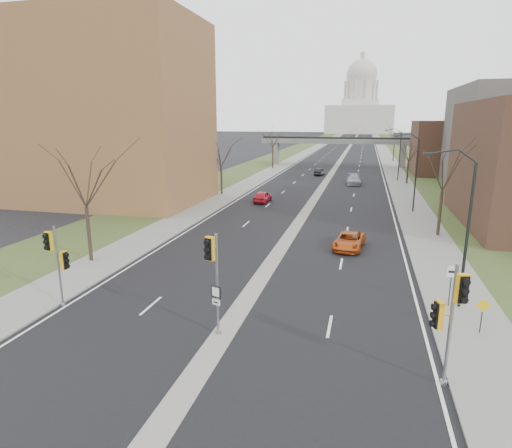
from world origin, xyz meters
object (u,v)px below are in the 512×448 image
at_px(car_right_mid, 354,180).
at_px(car_left_far, 319,172).
at_px(car_right_near, 349,241).
at_px(signal_pole_median, 213,267).
at_px(signal_pole_right, 450,310).
at_px(warning_sign, 482,310).
at_px(car_left_near, 263,197).
at_px(signal_pole_left, 57,256).
at_px(speed_limit_sign, 451,279).

bearing_deg(car_right_mid, car_left_far, 120.41).
distance_m(car_left_far, car_right_near, 47.35).
distance_m(signal_pole_median, car_left_far, 63.30).
bearing_deg(signal_pole_right, signal_pole_median, 152.96).
xyz_separation_m(warning_sign, car_left_near, (-18.32, 30.96, -0.56)).
xyz_separation_m(signal_pole_median, car_left_far, (-1.66, 63.22, -2.90)).
bearing_deg(signal_pole_right, car_left_far, 82.86).
relative_size(signal_pole_median, car_left_near, 1.20).
height_order(signal_pole_right, car_left_far, signal_pole_right).
bearing_deg(car_right_near, signal_pole_median, -102.16).
relative_size(car_left_far, car_right_mid, 0.74).
xyz_separation_m(signal_pole_right, car_left_near, (-15.82, 35.99, -2.60)).
xyz_separation_m(signal_pole_median, car_right_mid, (4.95, 52.92, -2.78)).
xyz_separation_m(signal_pole_left, warning_sign, (21.83, 2.41, -1.77)).
relative_size(signal_pole_right, car_right_mid, 0.95).
distance_m(speed_limit_sign, warning_sign, 3.14).
height_order(signal_pole_median, car_right_mid, signal_pole_median).
height_order(speed_limit_sign, car_right_near, speed_limit_sign).
distance_m(signal_pole_right, speed_limit_sign, 8.30).
height_order(signal_pole_right, car_left_near, signal_pole_right).
bearing_deg(signal_pole_right, warning_sign, 46.20).
xyz_separation_m(car_left_near, car_right_mid, (10.75, 18.64, 0.05)).
relative_size(signal_pole_left, warning_sign, 2.60).
height_order(signal_pole_median, speed_limit_sign, signal_pole_median).
distance_m(signal_pole_right, warning_sign, 5.98).
xyz_separation_m(signal_pole_left, car_left_far, (7.65, 62.30, -2.41)).
xyz_separation_m(car_left_near, car_left_far, (4.14, 28.94, -0.08)).
xyz_separation_m(signal_pole_left, car_left_near, (3.51, 33.37, -2.33)).
relative_size(signal_pole_left, speed_limit_sign, 2.00).
xyz_separation_m(signal_pole_left, car_right_near, (15.03, 15.53, -2.41)).
height_order(signal_pole_median, signal_pole_right, signal_pole_median).
height_order(signal_pole_right, car_right_mid, signal_pole_right).
xyz_separation_m(signal_pole_left, signal_pole_right, (19.33, -2.63, 0.26)).
bearing_deg(car_left_far, speed_limit_sign, 108.76).
bearing_deg(car_right_mid, signal_pole_left, -107.61).
bearing_deg(car_right_mid, car_right_near, -91.07).
height_order(warning_sign, car_left_far, warning_sign).
height_order(speed_limit_sign, car_left_far, speed_limit_sign).
height_order(speed_limit_sign, warning_sign, speed_limit_sign).
distance_m(car_left_near, car_right_mid, 21.51).
bearing_deg(signal_pole_left, car_left_far, 89.68).
bearing_deg(car_left_near, signal_pole_median, 100.27).
bearing_deg(warning_sign, car_right_mid, 94.68).
bearing_deg(speed_limit_sign, signal_pole_median, -151.76).
distance_m(car_left_far, car_right_mid, 12.24).
bearing_deg(car_left_near, car_right_near, 123.52).
distance_m(signal_pole_left, warning_sign, 22.04).
xyz_separation_m(car_left_near, car_right_near, (11.52, -17.84, -0.07)).
height_order(signal_pole_median, car_left_far, signal_pole_median).
height_order(car_left_far, car_right_near, car_right_near).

